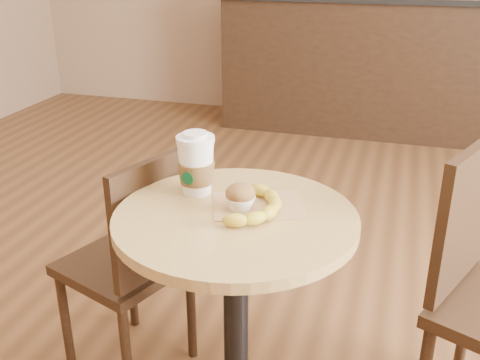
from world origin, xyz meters
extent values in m
cylinder|color=black|center=(-0.10, -0.03, 0.38)|extent=(0.07, 0.07, 0.72)
cylinder|color=tan|center=(-0.10, -0.03, 0.73)|extent=(0.64, 0.64, 0.03)
cube|color=black|center=(-0.55, 0.17, 0.40)|extent=(0.46, 0.46, 0.04)
cylinder|color=black|center=(-0.64, 0.36, 0.20)|extent=(0.03, 0.03, 0.40)
cylinder|color=black|center=(-0.75, 0.08, 0.20)|extent=(0.03, 0.03, 0.40)
cylinder|color=black|center=(-0.35, 0.26, 0.20)|extent=(0.03, 0.03, 0.40)
cylinder|color=black|center=(-0.46, -0.03, 0.20)|extent=(0.03, 0.03, 0.40)
cube|color=black|center=(-0.40, 0.11, 0.63)|extent=(0.14, 0.33, 0.38)
cylinder|color=black|center=(0.56, 0.39, 0.22)|extent=(0.04, 0.04, 0.45)
cube|color=black|center=(0.48, 0.24, 0.70)|extent=(0.18, 0.36, 0.42)
cube|color=black|center=(0.00, 3.18, 0.50)|extent=(2.20, 0.60, 1.00)
cube|color=tan|center=(-0.06, 0.04, 0.75)|extent=(0.29, 0.25, 0.00)
cylinder|color=white|center=(-0.25, 0.07, 0.91)|extent=(0.11, 0.11, 0.01)
cylinder|color=white|center=(-0.25, 0.07, 0.92)|extent=(0.07, 0.07, 0.01)
cylinder|color=#064421|center=(-0.25, 0.02, 0.81)|extent=(0.04, 0.01, 0.04)
ellipsoid|color=brown|center=(-0.10, 0.00, 0.80)|extent=(0.08, 0.08, 0.05)
ellipsoid|color=beige|center=(-0.10, 0.00, 0.82)|extent=(0.03, 0.03, 0.02)
camera|label=1|loc=(0.28, -1.27, 1.40)|focal=42.00mm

